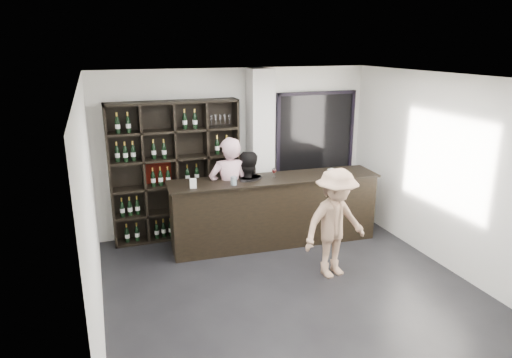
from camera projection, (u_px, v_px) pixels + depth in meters
name	position (u px, v px, depth m)	size (l,w,h in m)	color
floor	(298.00, 297.00, 6.19)	(5.00, 5.50, 0.01)	black
wine_shelf	(176.00, 171.00, 7.80)	(2.20, 0.35, 2.40)	black
structural_column	(260.00, 152.00, 8.12)	(0.40, 0.40, 2.90)	silver
glass_panel	(315.00, 147.00, 8.71)	(1.60, 0.08, 2.10)	black
tasting_counter	(274.00, 211.00, 7.72)	(3.53, 0.73, 1.17)	black
taster_pink	(230.00, 193.00, 7.54)	(0.68, 0.45, 1.87)	#CF9EA8
taster_black	(246.00, 198.00, 7.65)	(0.78, 0.61, 1.61)	black
customer	(335.00, 223.00, 6.56)	(1.05, 0.61, 1.63)	tan
wine_glass	(274.00, 172.00, 7.55)	(0.08, 0.08, 0.18)	white
spit_cup	(234.00, 181.00, 7.16)	(0.10, 0.10, 0.13)	silver
napkin_stack	(332.00, 170.00, 7.99)	(0.12, 0.12, 0.02)	white
card_stand	(193.00, 183.00, 6.99)	(0.10, 0.05, 0.15)	white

